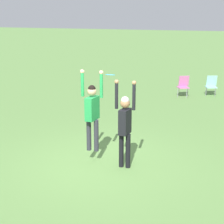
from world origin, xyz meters
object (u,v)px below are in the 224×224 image
Objects in this scene: frisbee at (110,75)px; camping_chair_2 at (183,85)px; person_jumping at (92,109)px; person_defending at (125,122)px; camping_chair_1 at (211,84)px.

frisbee is 8.37m from camping_chair_2.
frisbee is (0.47, 0.03, 0.89)m from person_jumping.
camping_chair_2 is at bearing -2.16° from person_jumping.
camping_chair_1 is at bearing 176.74° from person_defending.
frisbee is at bearing 58.77° from camping_chair_1.
person_jumping reaches higher than person_defending.
camping_chair_1 is 0.96× the size of camping_chair_2.
person_defending is at bearing -90.00° from person_jumping.
camping_chair_1 is at bearing 77.47° from frisbee.
frisbee is (-0.41, 0.13, 1.11)m from person_defending.
camping_chair_2 is at bearing 84.52° from frisbee.
frisbee reaches higher than person_defending.
person_defending is at bearing -17.23° from frisbee.
camping_chair_1 is (2.43, 8.84, -0.90)m from person_jumping.
person_jumping is at bearing -176.84° from frisbee.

